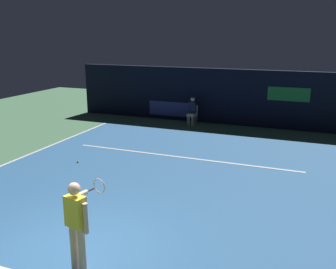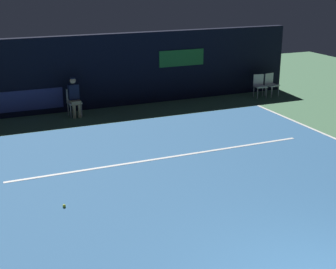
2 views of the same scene
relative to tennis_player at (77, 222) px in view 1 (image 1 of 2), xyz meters
The scene contains 8 objects.
ground_plane 5.06m from the tennis_player, 95.71° to the left, with size 30.40×30.40×0.00m, color #4C7A56.
court_surface 5.06m from the tennis_player, 95.71° to the left, with size 10.43×10.96×0.01m, color #336699.
line_sideline_right 7.57m from the tennis_player, 138.88° to the left, with size 0.10×10.96×0.01m, color white.
line_service 6.94m from the tennis_player, 94.12° to the left, with size 8.14×0.10×0.01m, color white.
back_wall 12.52m from the tennis_player, 92.27° to the left, with size 14.90×0.33×2.60m.
tennis_player is the anchor object (origin of this frame).
line_judge_on_chair 11.86m from the tennis_player, 98.44° to the left, with size 0.46×0.54×1.32m.
tennis_ball 6.23m from the tennis_player, 124.96° to the left, with size 0.07×0.07×0.07m, color #CCE033.
Camera 1 is at (4.22, -5.53, 4.19)m, focal length 40.94 mm.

